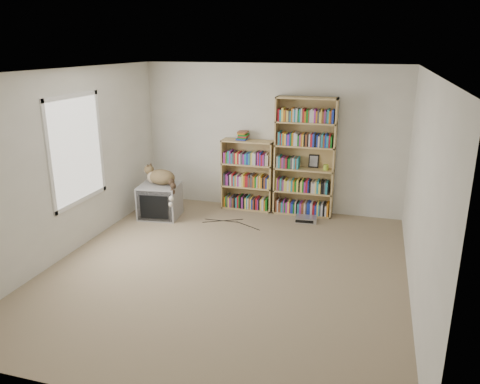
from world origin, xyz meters
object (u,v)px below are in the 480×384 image
(bookcase_short, at_px, (248,178))
(dvd_player, at_px, (306,219))
(crt_tv, at_px, (160,201))
(bookcase_tall, at_px, (305,161))
(cat, at_px, (163,180))

(bookcase_short, height_order, dvd_player, bookcase_short)
(crt_tv, relative_size, dvd_player, 2.07)
(bookcase_tall, height_order, bookcase_short, bookcase_tall)
(bookcase_tall, distance_m, bookcase_short, 1.05)
(cat, xyz_separation_m, bookcase_tall, (2.21, 0.83, 0.29))
(crt_tv, relative_size, bookcase_tall, 0.36)
(bookcase_short, distance_m, dvd_player, 1.28)
(cat, distance_m, bookcase_short, 1.49)
(bookcase_short, relative_size, dvd_player, 3.60)
(bookcase_tall, relative_size, dvd_player, 5.81)
(cat, relative_size, bookcase_tall, 0.34)
(cat, bearing_deg, bookcase_short, 37.21)
(dvd_player, bearing_deg, bookcase_short, 156.38)
(crt_tv, bearing_deg, cat, -6.85)
(crt_tv, bearing_deg, dvd_player, 3.85)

